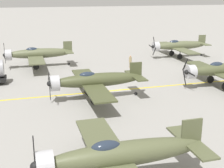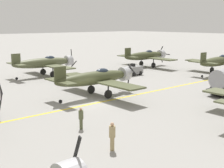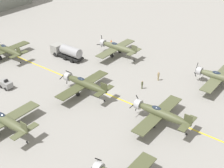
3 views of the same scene
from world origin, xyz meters
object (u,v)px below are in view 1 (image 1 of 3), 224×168
Objects in this scene: airplane_mid_right at (37,54)px; ground_crew_walking at (136,69)px; airplane_mid_left at (119,155)px; airplane_near_right at (178,46)px; airplane_mid_center at (94,81)px; ground_crew_inspecting at (130,61)px; airplane_near_center at (222,70)px.

ground_crew_walking is (-8.69, -12.21, -1.11)m from airplane_mid_right.
airplane_near_right is at bearing -43.34° from airplane_mid_left.
airplane_near_right is 14.44m from ground_crew_walking.
airplane_mid_right reaches higher than ground_crew_walking.
airplane_mid_right is 15.03m from ground_crew_walking.
airplane_mid_center is 17.03m from airplane_mid_right.
airplane_mid_right is 6.58× the size of ground_crew_inspecting.
airplane_near_center is (-16.59, 3.05, 0.00)m from airplane_near_right.
airplane_mid_right is 25.70m from airplane_near_center.
ground_crew_walking is at bearing 34.39° from airplane_near_center.
ground_crew_inspecting is (-4.78, 10.17, -1.02)m from airplane_near_right.
airplane_mid_center is 15.35m from airplane_mid_left.
airplane_mid_left reaches higher than airplane_near_center.
airplane_mid_left is at bearing 157.60° from airplane_mid_center.
airplane_mid_center is at bearing 136.00° from ground_crew_walking.
ground_crew_walking is 0.90× the size of ground_crew_inspecting.
airplane_near_center is 10.82m from ground_crew_walking.
airplane_mid_right is 7.27× the size of ground_crew_walking.
ground_crew_walking is 4.61m from ground_crew_inspecting.
airplane_mid_right is at bearing -5.94° from airplane_mid_left.
airplane_mid_center is at bearing -18.80° from airplane_mid_left.
ground_crew_inspecting is (-4.16, -13.02, -1.02)m from airplane_mid_right.
airplane_near_right is 1.00× the size of airplane_near_center.
ground_crew_walking is at bearing 169.90° from ground_crew_inspecting.
ground_crew_inspecting is (27.38, -10.31, -1.02)m from airplane_mid_left.
airplane_mid_right reaches higher than airplane_mid_center.
airplane_mid_left is 24.76m from ground_crew_walking.
ground_crew_inspecting is (4.53, -0.81, 0.09)m from ground_crew_walking.
airplane_near_right reaches higher than ground_crew_walking.
airplane_mid_center is 7.27× the size of ground_crew_walking.
ground_crew_walking is (7.64, -7.38, -1.11)m from airplane_mid_center.
airplane_mid_center and airplane_near_center have the same top height.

